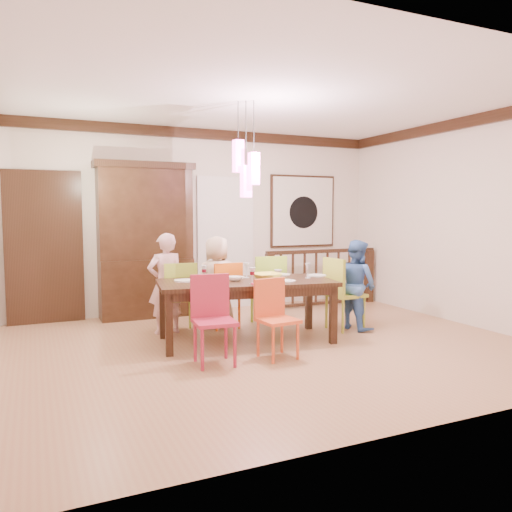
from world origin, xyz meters
name	(u,v)px	position (x,y,z in m)	size (l,w,h in m)	color
floor	(272,346)	(0.00, 0.00, 0.00)	(6.00, 6.00, 0.00)	#A77551
ceiling	(273,96)	(0.00, 0.00, 2.90)	(6.00, 6.00, 0.00)	white
wall_back	(204,220)	(0.00, 2.50, 1.45)	(6.00, 6.00, 0.00)	beige
wall_right	(464,222)	(3.00, 0.00, 1.45)	(5.00, 5.00, 0.00)	beige
crown_molding	(273,103)	(0.00, 0.00, 2.82)	(6.00, 5.00, 0.16)	black
panel_door	(44,250)	(-2.40, 2.45, 1.05)	(1.04, 0.07, 2.24)	black
white_doorway	(226,245)	(0.35, 2.46, 1.05)	(0.97, 0.05, 2.22)	silver
painting	(303,211)	(1.80, 2.46, 1.60)	(1.25, 0.06, 1.25)	black
pendant_cluster	(246,168)	(-0.19, 0.34, 2.11)	(0.27, 0.21, 1.14)	#EB46A9
dining_table	(246,287)	(-0.19, 0.34, 0.67)	(2.24, 1.27, 0.75)	black
chair_far_left	(179,292)	(-0.81, 1.13, 0.53)	(0.47, 0.47, 0.93)	#98B932
chair_far_mid	(223,290)	(-0.19, 1.14, 0.52)	(0.44, 0.44, 0.91)	orange
chair_far_right	(267,285)	(0.44, 1.06, 0.56)	(0.51, 0.51, 0.98)	#91C432
chair_near_left	(214,314)	(-0.86, -0.41, 0.53)	(0.45, 0.45, 0.93)	#A6233C
chair_near_mid	(278,314)	(-0.16, -0.46, 0.49)	(0.42, 0.42, 0.85)	#DA5429
chair_end_right	(345,288)	(1.28, 0.36, 0.56)	(0.47, 0.47, 0.97)	#A4B635
china_hutch	(146,240)	(-1.00, 2.30, 1.17)	(1.47, 0.46, 2.32)	black
balustrade	(322,277)	(1.89, 1.95, 0.50)	(2.07, 0.12, 0.96)	black
person_far_left	(166,283)	(-0.98, 1.15, 0.66)	(0.48, 0.31, 1.31)	#DBA6AB
person_far_mid	(217,282)	(-0.25, 1.22, 0.63)	(0.61, 0.40, 1.26)	beige
person_end_right	(357,285)	(1.43, 0.32, 0.61)	(0.59, 0.46, 1.21)	#406DB4
serving_bowl	(267,277)	(0.06, 0.28, 0.79)	(0.35, 0.35, 0.09)	yellow
small_bowl	(235,279)	(-0.32, 0.36, 0.78)	(0.18, 0.18, 0.06)	white
cup_left	(217,280)	(-0.62, 0.19, 0.80)	(0.13, 0.13, 0.11)	silver
cup_right	(278,273)	(0.34, 0.51, 0.80)	(0.10, 0.10, 0.09)	silver
plate_far_left	(185,280)	(-0.88, 0.60, 0.76)	(0.26, 0.26, 0.01)	white
plate_far_mid	(234,277)	(-0.23, 0.62, 0.76)	(0.26, 0.26, 0.01)	white
plate_far_right	(280,275)	(0.44, 0.64, 0.76)	(0.26, 0.26, 0.01)	white
plate_near_left	(204,286)	(-0.81, 0.07, 0.76)	(0.26, 0.26, 0.01)	white
plate_near_mid	(285,281)	(0.21, 0.07, 0.76)	(0.26, 0.26, 0.01)	white
plate_end_right	(316,275)	(0.83, 0.37, 0.76)	(0.26, 0.26, 0.01)	white
wine_glass_a	(204,273)	(-0.67, 0.51, 0.84)	(0.08, 0.08, 0.19)	#590C19
wine_glass_b	(247,270)	(-0.08, 0.58, 0.84)	(0.08, 0.08, 0.19)	silver
wine_glass_c	(252,276)	(-0.23, 0.05, 0.84)	(0.08, 0.08, 0.19)	#590C19
wine_glass_d	(308,271)	(0.62, 0.23, 0.84)	(0.08, 0.08, 0.19)	silver
napkin	(260,284)	(-0.17, -0.03, 0.76)	(0.18, 0.14, 0.01)	#D83359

